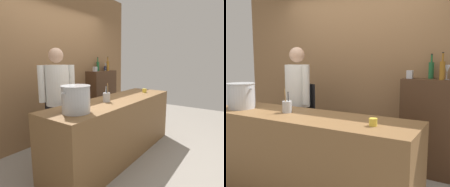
# 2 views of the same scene
# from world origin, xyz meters

# --- Properties ---
(ground_plane) EXTENTS (8.00, 8.00, 0.00)m
(ground_plane) POSITION_xyz_m (0.00, 0.00, 0.00)
(ground_plane) COLOR gray
(brick_back_panel) EXTENTS (4.40, 0.10, 3.00)m
(brick_back_panel) POSITION_xyz_m (0.00, 1.40, 1.50)
(brick_back_panel) COLOR olive
(brick_back_panel) RESTS_ON ground_plane
(prep_counter) EXTENTS (2.46, 0.70, 0.90)m
(prep_counter) POSITION_xyz_m (0.00, 0.00, 0.45)
(prep_counter) COLOR brown
(prep_counter) RESTS_ON ground_plane
(bar_cabinet) EXTENTS (0.76, 0.32, 1.25)m
(bar_cabinet) POSITION_xyz_m (1.12, 1.19, 0.62)
(bar_cabinet) COLOR #472D1C
(bar_cabinet) RESTS_ON ground_plane
(chef) EXTENTS (0.50, 0.40, 1.66)m
(chef) POSITION_xyz_m (-0.58, 0.65, 0.96)
(chef) COLOR black
(chef) RESTS_ON ground_plane
(stockpot_large) EXTENTS (0.39, 0.33, 0.31)m
(stockpot_large) POSITION_xyz_m (-0.89, -0.06, 1.05)
(stockpot_large) COLOR #B7BABF
(stockpot_large) RESTS_ON prep_counter
(utensil_crock) EXTENTS (0.10, 0.10, 0.27)m
(utensil_crock) POSITION_xyz_m (-0.24, 0.01, 0.97)
(utensil_crock) COLOR #B7BABF
(utensil_crock) RESTS_ON prep_counter
(butter_jar) EXTENTS (0.08, 0.08, 0.07)m
(butter_jar) POSITION_xyz_m (0.82, -0.07, 0.94)
(butter_jar) COLOR yellow
(butter_jar) RESTS_ON prep_counter
(wine_bottle_amber) EXTENTS (0.06, 0.06, 0.33)m
(wine_bottle_amber) POSITION_xyz_m (1.23, 1.08, 1.37)
(wine_bottle_amber) COLOR #8C5919
(wine_bottle_amber) RESTS_ON bar_cabinet
(wine_bottle_green) EXTENTS (0.07, 0.07, 0.31)m
(wine_bottle_green) POSITION_xyz_m (1.07, 1.26, 1.36)
(wine_bottle_green) COLOR #1E592D
(wine_bottle_green) RESTS_ON bar_cabinet
(wine_glass_tall) EXTENTS (0.08, 0.08, 0.18)m
(wine_glass_tall) POSITION_xyz_m (1.27, 1.18, 1.38)
(wine_glass_tall) COLOR silver
(wine_glass_tall) RESTS_ON bar_cabinet
(spice_tin_navy) EXTENTS (0.08, 0.08, 0.10)m
(spice_tin_navy) POSITION_xyz_m (1.40, 1.25, 1.30)
(spice_tin_navy) COLOR navy
(spice_tin_navy) RESTS_ON bar_cabinet
(spice_tin_silver) EXTENTS (0.07, 0.07, 0.10)m
(spice_tin_silver) POSITION_xyz_m (0.83, 1.14, 1.30)
(spice_tin_silver) COLOR #B2B2B7
(spice_tin_silver) RESTS_ON bar_cabinet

